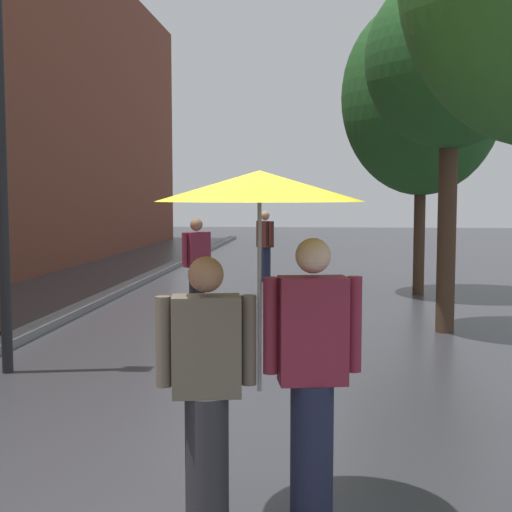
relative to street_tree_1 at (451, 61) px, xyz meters
The scene contains 7 objects.
kerb_strip 7.91m from the street_tree_1, 147.09° to the left, with size 0.30×36.00×0.12m, color slate.
street_tree_1 is the anchor object (origin of this frame).
street_tree_2 3.87m from the street_tree_1, 87.89° to the left, with size 3.12×3.12×5.79m.
couple_under_umbrella 6.92m from the street_tree_1, 109.15° to the right, with size 1.22×1.22×2.11m.
street_lamp_post 6.08m from the street_tree_1, 151.61° to the right, with size 0.24×0.24×4.47m.
pedestrian_walking_midground 5.07m from the street_tree_1, 161.43° to the left, with size 0.43×0.47×1.59m.
pedestrian_walking_far 7.17m from the street_tree_1, 118.13° to the left, with size 0.42×0.48×1.62m.
Camera 1 is at (0.87, -3.98, 1.96)m, focal length 49.25 mm.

